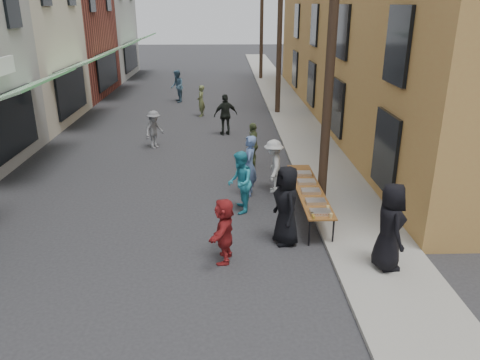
{
  "coord_description": "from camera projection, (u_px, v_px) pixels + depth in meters",
  "views": [
    {
      "loc": [
        1.51,
        -9.52,
        5.53
      ],
      "look_at": [
        1.87,
        1.64,
        1.3
      ],
      "focal_mm": 35.0,
      "sensor_mm": 36.0,
      "label": 1
    }
  ],
  "objects": [
    {
      "name": "server",
      "position": [
        390.0,
        226.0,
        9.96
      ],
      "size": [
        0.67,
        0.99,
        1.96
      ],
      "primitive_type": "imported",
      "rotation": [
        0.0,
        0.0,
        1.63
      ],
      "color": "black",
      "rests_on": "sidewalk"
    },
    {
      "name": "sidewalk",
      "position": [
        290.0,
        113.0,
        24.96
      ],
      "size": [
        2.2,
        60.0,
        0.1
      ],
      "primitive_type": "cube",
      "color": "gray",
      "rests_on": "ground"
    },
    {
      "name": "catering_tray_foil_b",
      "position": [
        316.0,
        201.0,
        11.94
      ],
      "size": [
        0.5,
        0.33,
        0.08
      ],
      "primitive_type": "cube",
      "color": "#B2B2B7",
      "rests_on": "serving_table"
    },
    {
      "name": "passerby_mid",
      "position": [
        226.0,
        115.0,
        20.67
      ],
      "size": [
        1.15,
        0.73,
        1.82
      ],
      "primitive_type": "imported",
      "rotation": [
        0.0,
        0.0,
        3.43
      ],
      "color": "black",
      "rests_on": "ground"
    },
    {
      "name": "condiment_jar_c",
      "position": [
        312.0,
        214.0,
        11.23
      ],
      "size": [
        0.07,
        0.07,
        0.08
      ],
      "primitive_type": "cylinder",
      "color": "#A57F26",
      "rests_on": "serving_table"
    },
    {
      "name": "guest_front_d",
      "position": [
        273.0,
        166.0,
        14.39
      ],
      "size": [
        0.73,
        1.13,
        1.66
      ],
      "primitive_type": "imported",
      "rotation": [
        0.0,
        0.0,
        -1.68
      ],
      "color": "beige",
      "rests_on": "ground"
    },
    {
      "name": "condiment_jar_b",
      "position": [
        313.0,
        216.0,
        11.14
      ],
      "size": [
        0.07,
        0.07,
        0.08
      ],
      "primitive_type": "cylinder",
      "color": "#A57F26",
      "rests_on": "serving_table"
    },
    {
      "name": "utility_pole_mid",
      "position": [
        280.0,
        25.0,
        23.36
      ],
      "size": [
        0.26,
        0.26,
        9.0
      ],
      "primitive_type": "cylinder",
      "color": "#2D2116",
      "rests_on": "ground"
    },
    {
      "name": "catering_tray_buns_end",
      "position": [
        303.0,
        173.0,
        13.9
      ],
      "size": [
        0.5,
        0.33,
        0.08
      ],
      "primitive_type": "cube",
      "color": "tan",
      "rests_on": "serving_table"
    },
    {
      "name": "condiment_jar_a",
      "position": [
        314.0,
        217.0,
        11.04
      ],
      "size": [
        0.07,
        0.07,
        0.08
      ],
      "primitive_type": "cylinder",
      "color": "#A57F26",
      "rests_on": "serving_table"
    },
    {
      "name": "guest_queue_back",
      "position": [
        224.0,
        230.0,
        10.48
      ],
      "size": [
        0.69,
        1.47,
        1.53
      ],
      "primitive_type": "imported",
      "rotation": [
        0.0,
        0.0,
        -1.74
      ],
      "color": "maroon",
      "rests_on": "ground"
    },
    {
      "name": "utility_pole_far",
      "position": [
        262.0,
        18.0,
        34.58
      ],
      "size": [
        0.26,
        0.26,
        9.0
      ],
      "primitive_type": "cylinder",
      "color": "#2D2116",
      "rests_on": "ground"
    },
    {
      "name": "passerby_left",
      "position": [
        154.0,
        130.0,
        18.8
      ],
      "size": [
        1.02,
        1.14,
        1.54
      ],
      "primitive_type": "imported",
      "rotation": [
        0.0,
        0.0,
        0.99
      ],
      "color": "slate",
      "rests_on": "ground"
    },
    {
      "name": "guest_front_e",
      "position": [
        253.0,
        145.0,
        16.65
      ],
      "size": [
        0.57,
        1.0,
        1.61
      ],
      "primitive_type": "imported",
      "rotation": [
        0.0,
        0.0,
        -1.77
      ],
      "color": "#505E36",
      "rests_on": "ground"
    },
    {
      "name": "utility_pole_near",
      "position": [
        331.0,
        46.0,
        12.15
      ],
      "size": [
        0.26,
        0.26,
        9.0
      ],
      "primitive_type": "cylinder",
      "color": "#2D2116",
      "rests_on": "ground"
    },
    {
      "name": "guest_front_b",
      "position": [
        249.0,
        166.0,
        14.09
      ],
      "size": [
        0.52,
        0.72,
        1.87
      ],
      "primitive_type": "imported",
      "rotation": [
        0.0,
        0.0,
        -1.67
      ],
      "color": "#5773A9",
      "rests_on": "ground"
    },
    {
      "name": "catering_tray_sausage",
      "position": [
        320.0,
        212.0,
        11.33
      ],
      "size": [
        0.5,
        0.33,
        0.08
      ],
      "primitive_type": "cube",
      "color": "maroon",
      "rests_on": "serving_table"
    },
    {
      "name": "catering_tray_buns",
      "position": [
        311.0,
        191.0,
        12.59
      ],
      "size": [
        0.5,
        0.33,
        0.08
      ],
      "primitive_type": "cube",
      "color": "tan",
      "rests_on": "serving_table"
    },
    {
      "name": "building_ochre",
      "position": [
        423.0,
        15.0,
        22.46
      ],
      "size": [
        10.0,
        28.0,
        10.0
      ],
      "primitive_type": "cube",
      "color": "#B17B3F",
      "rests_on": "ground"
    },
    {
      "name": "passerby_right",
      "position": [
        201.0,
        101.0,
        24.12
      ],
      "size": [
        0.46,
        0.63,
        1.6
      ],
      "primitive_type": "imported",
      "rotation": [
        0.0,
        0.0,
        4.57
      ],
      "color": "#606C3E",
      "rests_on": "ground"
    },
    {
      "name": "catering_tray_foil_d",
      "position": [
        306.0,
        182.0,
        13.25
      ],
      "size": [
        0.5,
        0.33,
        0.08
      ],
      "primitive_type": "cube",
      "color": "#B2B2B7",
      "rests_on": "serving_table"
    },
    {
      "name": "ground",
      "position": [
        161.0,
        259.0,
        10.81
      ],
      "size": [
        120.0,
        120.0,
        0.0
      ],
      "primitive_type": "plane",
      "color": "#28282B",
      "rests_on": "ground"
    },
    {
      "name": "serving_table",
      "position": [
        309.0,
        190.0,
        12.9
      ],
      "size": [
        0.7,
        4.0,
        0.75
      ],
      "color": "brown",
      "rests_on": "ground"
    },
    {
      "name": "guest_front_c",
      "position": [
        240.0,
        182.0,
        12.95
      ],
      "size": [
        0.68,
        0.87,
        1.76
      ],
      "primitive_type": "imported",
      "rotation": [
        0.0,
        0.0,
        -1.59
      ],
      "color": "teal",
      "rests_on": "ground"
    },
    {
      "name": "passerby_far",
      "position": [
        177.0,
        86.0,
        27.56
      ],
      "size": [
        0.89,
        1.04,
        1.88
      ],
      "primitive_type": "imported",
      "rotation": [
        0.0,
        0.0,
        4.93
      ],
      "color": "#41637D",
      "rests_on": "ground"
    },
    {
      "name": "guest_front_a",
      "position": [
        286.0,
        205.0,
        11.21
      ],
      "size": [
        0.83,
        1.08,
        1.98
      ],
      "primitive_type": "imported",
      "rotation": [
        0.0,
        0.0,
        -1.34
      ],
      "color": "black",
      "rests_on": "ground"
    },
    {
      "name": "cup_stack",
      "position": [
        331.0,
        216.0,
        11.1
      ],
      "size": [
        0.08,
        0.08,
        0.12
      ],
      "primitive_type": "cylinder",
      "color": "tan",
      "rests_on": "serving_table"
    }
  ]
}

